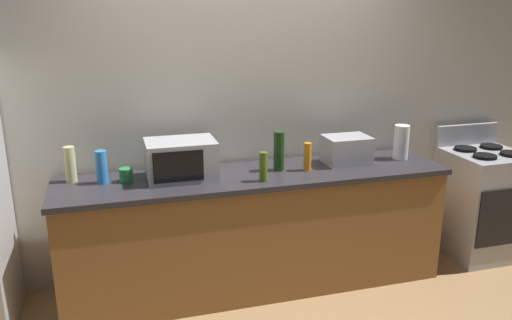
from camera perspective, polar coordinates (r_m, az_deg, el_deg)
name	(u,v)px	position (r m, az deg, el deg)	size (l,w,h in m)	color
ground_plane	(272,312)	(3.75, 1.77, -16.55)	(8.00, 8.00, 0.00)	#A87F51
back_wall	(241,102)	(3.99, -1.65, 6.44)	(6.40, 0.10, 2.70)	beige
counter_run	(256,230)	(3.87, 0.00, -7.82)	(2.84, 0.64, 0.90)	brown
stove_range	(482,202)	(4.78, 23.76, -4.32)	(0.60, 0.61, 1.08)	#B7BABF
microwave	(181,159)	(3.61, -8.35, 0.08)	(0.48, 0.35, 0.27)	#B7BABF
toaster_oven	(347,150)	(3.99, 10.02, 1.13)	(0.34, 0.26, 0.21)	#B7BABF
paper_towel_roll	(401,142)	(4.20, 15.83, 1.93)	(0.12, 0.12, 0.27)	white
bottle_dish_soap	(307,157)	(3.77, 5.74, 0.37)	(0.06, 0.06, 0.21)	orange
bottle_olive_oil	(264,167)	(3.51, 0.85, -0.75)	(0.06, 0.06, 0.21)	#4C6B19
bottle_spray_cleaner	(102,167)	(3.62, -16.78, -0.75)	(0.08, 0.08, 0.23)	#338CE5
bottle_wine	(279,151)	(3.74, 2.57, 1.00)	(0.08, 0.08, 0.29)	#1E3F19
bottle_vinegar	(70,164)	(3.72, -19.94, -0.46)	(0.08, 0.08, 0.25)	beige
mug_green	(126,175)	(3.63, -14.23, -1.62)	(0.09, 0.09, 0.09)	#2D8C47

